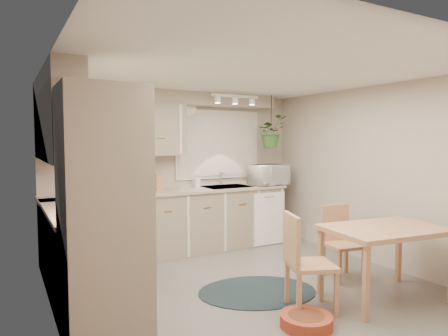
{
  "coord_description": "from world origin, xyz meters",
  "views": [
    {
      "loc": [
        -2.38,
        -3.62,
        1.67
      ],
      "look_at": [
        -0.05,
        0.55,
        1.34
      ],
      "focal_mm": 32.0,
      "sensor_mm": 36.0,
      "label": 1
    }
  ],
  "objects": [
    {
      "name": "window_frame",
      "position": [
        0.7,
        2.08,
        1.6
      ],
      "size": [
        1.5,
        0.02,
        1.1
      ],
      "primitive_type": "cube",
      "color": "beige",
      "rests_on": "wall_back"
    },
    {
      "name": "upper_cab_left",
      "position": [
        -1.82,
        1.0,
        1.83
      ],
      "size": [
        0.35,
        2.0,
        0.75
      ],
      "primitive_type": "cube",
      "color": "gray",
      "rests_on": "wall_left"
    },
    {
      "name": "base_cab_back",
      "position": [
        -0.2,
        1.8,
        0.45
      ],
      "size": [
        3.6,
        0.6,
        0.9
      ],
      "primitive_type": "cube",
      "color": "gray",
      "rests_on": "floor"
    },
    {
      "name": "cooktop",
      "position": [
        -1.68,
        0.3,
        0.94
      ],
      "size": [
        0.52,
        0.58,
        0.02
      ],
      "primitive_type": "cube",
      "color": "white",
      "rests_on": "counter_left"
    },
    {
      "name": "wall_back",
      "position": [
        0.0,
        2.1,
        1.2
      ],
      "size": [
        4.0,
        0.04,
        2.4
      ],
      "primitive_type": "cube",
      "color": "#B0A291",
      "rests_on": "floor"
    },
    {
      "name": "hanging_plant",
      "position": [
        1.47,
        1.7,
        1.75
      ],
      "size": [
        0.52,
        0.57,
        0.41
      ],
      "primitive_type": "imported",
      "rotation": [
        0.0,
        0.0,
        0.1
      ],
      "color": "#305C25",
      "rests_on": "ceiling"
    },
    {
      "name": "sink",
      "position": [
        0.7,
        1.8,
        0.9
      ],
      "size": [
        0.7,
        0.48,
        0.1
      ],
      "primitive_type": "cube",
      "color": "#A9ACB1",
      "rests_on": "counter_back"
    },
    {
      "name": "soffit_back",
      "position": [
        -0.2,
        1.95,
        2.3
      ],
      "size": [
        3.6,
        0.3,
        0.2
      ],
      "primitive_type": "cube",
      "color": "#B0A291",
      "rests_on": "wall_back"
    },
    {
      "name": "soffit_left",
      "position": [
        -1.85,
        1.0,
        2.3
      ],
      "size": [
        0.3,
        2.0,
        0.2
      ],
      "primitive_type": "cube",
      "color": "#B0A291",
      "rests_on": "wall_left"
    },
    {
      "name": "upper_cab_back",
      "position": [
        -1.0,
        1.93,
        1.83
      ],
      "size": [
        2.0,
        0.35,
        0.75
      ],
      "primitive_type": "cube",
      "color": "gray",
      "rests_on": "wall_back"
    },
    {
      "name": "wall_front",
      "position": [
        0.0,
        -2.1,
        1.2
      ],
      "size": [
        4.0,
        0.04,
        2.4
      ],
      "primitive_type": "cube",
      "color": "#B0A291",
      "rests_on": "floor"
    },
    {
      "name": "chair_back",
      "position": [
        1.18,
        -0.2,
        0.44
      ],
      "size": [
        0.47,
        0.47,
        0.87
      ],
      "primitive_type": "cube",
      "rotation": [
        0.0,
        0.0,
        2.97
      ],
      "color": "tan",
      "rests_on": "floor"
    },
    {
      "name": "counter_back",
      "position": [
        -0.2,
        1.79,
        0.92
      ],
      "size": [
        3.64,
        0.64,
        0.04
      ],
      "primitive_type": "cube",
      "color": "tan",
      "rests_on": "base_cab_back"
    },
    {
      "name": "ceiling",
      "position": [
        0.0,
        0.0,
        2.4
      ],
      "size": [
        4.2,
        4.2,
        0.0
      ],
      "primitive_type": "plane",
      "color": "silver",
      "rests_on": "wall_back"
    },
    {
      "name": "pet_bed",
      "position": [
        -0.04,
        -0.95,
        0.05
      ],
      "size": [
        0.57,
        0.57,
        0.11
      ],
      "primitive_type": "cylinder",
      "rotation": [
        0.0,
        0.0,
        -0.25
      ],
      "color": "#AB3B22",
      "rests_on": "floor"
    },
    {
      "name": "wall_clock",
      "position": [
        0.15,
        2.07,
        2.18
      ],
      "size": [
        0.3,
        0.03,
        0.3
      ],
      "primitive_type": "cylinder",
      "rotation": [
        1.57,
        0.0,
        0.0
      ],
      "color": "gold",
      "rests_on": "wall_back"
    },
    {
      "name": "base_cab_left",
      "position": [
        -1.7,
        0.88,
        0.45
      ],
      "size": [
        0.6,
        1.85,
        0.9
      ],
      "primitive_type": "cube",
      "color": "gray",
      "rests_on": "floor"
    },
    {
      "name": "wall_oven_face",
      "position": [
        -1.35,
        -0.38,
        1.05
      ],
      "size": [
        0.02,
        0.56,
        0.58
      ],
      "primitive_type": "cube",
      "color": "white",
      "rests_on": "oven_stack"
    },
    {
      "name": "range_hood",
      "position": [
        -1.7,
        0.3,
        1.4
      ],
      "size": [
        0.4,
        0.6,
        0.14
      ],
      "primitive_type": "cube",
      "color": "white",
      "rests_on": "upper_cab_left"
    },
    {
      "name": "floor",
      "position": [
        0.0,
        0.0,
        0.0
      ],
      "size": [
        4.2,
        4.2,
        0.0
      ],
      "primitive_type": "plane",
      "color": "slate",
      "rests_on": "ground"
    },
    {
      "name": "track_light_bar",
      "position": [
        0.7,
        1.55,
        2.33
      ],
      "size": [
        0.8,
        0.04,
        0.04
      ],
      "primitive_type": "cube",
      "color": "white",
      "rests_on": "ceiling"
    },
    {
      "name": "soap_bottle",
      "position": [
        0.24,
        1.95,
        0.99
      ],
      "size": [
        0.14,
        0.22,
        0.1
      ],
      "primitive_type": "imported",
      "rotation": [
        0.0,
        0.0,
        0.23
      ],
      "color": "white",
      "rests_on": "counter_back"
    },
    {
      "name": "braided_rug",
      "position": [
        0.03,
        -0.06,
        0.01
      ],
      "size": [
        1.56,
        1.35,
        0.01
      ],
      "primitive_type": "ellipsoid",
      "rotation": [
        0.0,
        0.0,
        -0.32
      ],
      "color": "black",
      "rests_on": "floor"
    },
    {
      "name": "microwave",
      "position": [
        1.43,
        1.7,
        1.14
      ],
      "size": [
        0.62,
        0.39,
        0.4
      ],
      "primitive_type": "imported",
      "rotation": [
        0.0,
        0.0,
        0.1
      ],
      "color": "white",
      "rests_on": "counter_back"
    },
    {
      "name": "coffee_maker",
      "position": [
        -0.91,
        1.8,
        1.09
      ],
      "size": [
        0.19,
        0.22,
        0.3
      ],
      "primitive_type": "cube",
      "rotation": [
        0.0,
        0.0,
        0.08
      ],
      "color": "black",
      "rests_on": "counter_back"
    },
    {
      "name": "wall_right",
      "position": [
        2.0,
        0.0,
        1.2
      ],
      "size": [
        0.04,
        4.2,
        2.4
      ],
      "primitive_type": "cube",
      "color": "#B0A291",
      "rests_on": "floor"
    },
    {
      "name": "toaster",
      "position": [
        -0.73,
        1.82,
        1.03
      ],
      "size": [
        0.32,
        0.22,
        0.18
      ],
      "primitive_type": "cube",
      "rotation": [
        0.0,
        0.0,
        0.2
      ],
      "color": "#A9ACB1",
      "rests_on": "counter_back"
    },
    {
      "name": "window_blinds",
      "position": [
        0.7,
        2.07,
        1.6
      ],
      "size": [
        1.4,
        0.02,
        1.0
      ],
      "primitive_type": "cube",
      "color": "white",
      "rests_on": "wall_back"
    },
    {
      "name": "knife_block",
      "position": [
        -0.39,
        1.85,
        1.06
      ],
      "size": [
        0.13,
        0.13,
        0.23
      ],
      "primitive_type": "cube",
      "rotation": [
        0.0,
        0.0,
        -0.23
      ],
      "color": "tan",
      "rests_on": "counter_back"
    },
    {
      "name": "oven_stack",
      "position": [
        -1.68,
        -0.38,
        1.05
      ],
      "size": [
        0.65,
        0.65,
        2.1
      ],
      "primitive_type": "cube",
      "color": "gray",
      "rests_on": "floor"
    },
    {
      "name": "wall_left",
      "position": [
        -2.0,
        0.0,
        1.2
      ],
      "size": [
        0.04,
        4.2,
        2.4
      ],
      "primitive_type": "cube",
      "color": "#B0A291",
      "rests_on": "floor"
    },
    {
      "name": "counter_left",
      "position": [
        -1.69,
        0.88,
        0.92
      ],
      "size": [
        0.64,
        1.89,
        0.04
      ],
      "primitive_type": "cube",
      "color": "tan",
      "rests_on": "base_cab_left"
    },
    {
      "name": "dining_table",
      "position": [
        1.09,
        -0.87,
        0.38
      ],
      "size": [
        1.31,
        0.96,
        0.77
      ],
      "primitive_type": "cube",
      "rotation": [
        0.0,
        0.0,
        -0.12
      ],
      "color": "tan",
      "rests_on": "floor"
    },
    {
      "name": "dishwasher_front",
      "position": [
        1.3,
        1.49,
        0.42
      ],
      "size": [
        0.58,
        0.02,
        0.83
      ],
      "primitive_type": "cube",
      "color": "white",
      "rests_on": "base_cab_back"
    },
    {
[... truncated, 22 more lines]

